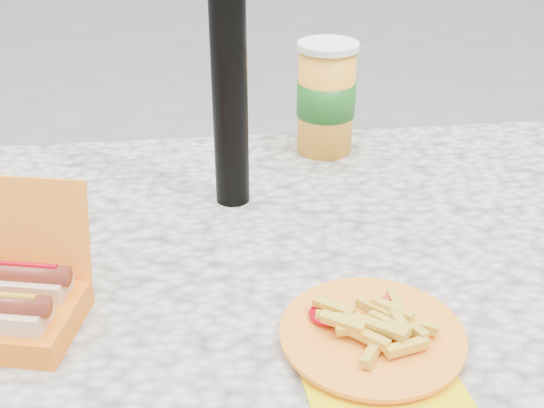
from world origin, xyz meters
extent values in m
cube|color=beige|center=(0.00, 0.00, 0.72)|extent=(1.20, 0.80, 0.05)
cylinder|color=black|center=(0.50, 0.30, 0.35)|extent=(0.07, 0.07, 0.70)
cube|color=orange|center=(-0.27, -0.04, 0.84)|extent=(0.18, 0.07, 0.12)
cube|color=beige|center=(-0.28, -0.08, 0.78)|extent=(0.16, 0.08, 0.04)
cube|color=#EACB00|center=(0.12, -0.27, 0.75)|extent=(0.17, 0.17, 0.00)
cylinder|color=orange|center=(0.13, -0.18, 0.76)|extent=(0.19, 0.19, 0.01)
cylinder|color=orange|center=(0.13, -0.18, 0.76)|extent=(0.20, 0.20, 0.01)
cube|color=gold|center=(0.15, -0.19, 0.78)|extent=(0.03, 0.05, 0.01)
cube|color=gold|center=(0.13, -0.18, 0.77)|extent=(0.05, 0.04, 0.01)
cube|color=gold|center=(0.11, -0.18, 0.77)|extent=(0.03, 0.05, 0.01)
cube|color=gold|center=(0.09, -0.19, 0.78)|extent=(0.05, 0.04, 0.01)
cube|color=gold|center=(0.12, -0.20, 0.78)|extent=(0.04, 0.04, 0.01)
cube|color=gold|center=(0.13, -0.16, 0.78)|extent=(0.04, 0.04, 0.01)
cube|color=gold|center=(0.14, -0.19, 0.78)|extent=(0.04, 0.04, 0.01)
cube|color=gold|center=(0.11, -0.18, 0.78)|extent=(0.05, 0.02, 0.01)
cube|color=gold|center=(0.15, -0.17, 0.78)|extent=(0.04, 0.04, 0.01)
cube|color=gold|center=(0.15, -0.22, 0.77)|extent=(0.05, 0.02, 0.01)
cube|color=gold|center=(0.15, -0.16, 0.77)|extent=(0.05, 0.03, 0.01)
cube|color=gold|center=(0.17, -0.19, 0.77)|extent=(0.05, 0.03, 0.01)
cube|color=gold|center=(0.13, -0.20, 0.78)|extent=(0.05, 0.04, 0.01)
cube|color=gold|center=(0.16, -0.15, 0.78)|extent=(0.01, 0.05, 0.01)
cube|color=gold|center=(0.11, -0.19, 0.78)|extent=(0.05, 0.01, 0.01)
cube|color=gold|center=(0.16, -0.19, 0.78)|extent=(0.03, 0.05, 0.01)
cube|color=gold|center=(0.09, -0.16, 0.77)|extent=(0.05, 0.02, 0.01)
cube|color=gold|center=(0.12, -0.22, 0.77)|extent=(0.04, 0.05, 0.01)
cube|color=gold|center=(0.09, -0.15, 0.78)|extent=(0.05, 0.04, 0.01)
cube|color=gold|center=(0.15, -0.19, 0.78)|extent=(0.02, 0.05, 0.01)
ellipsoid|color=#98000C|center=(0.08, -0.15, 0.77)|extent=(0.04, 0.04, 0.01)
cube|color=#AF2D21|center=(0.13, -0.17, 0.78)|extent=(0.06, 0.07, 0.00)
cylinder|color=#FFA12A|center=(0.17, 0.32, 0.84)|extent=(0.09, 0.09, 0.18)
cylinder|color=#195E1B|center=(0.17, 0.32, 0.84)|extent=(0.10, 0.10, 0.06)
cylinder|color=white|center=(0.17, 0.32, 0.93)|extent=(0.10, 0.10, 0.01)
camera|label=1|loc=(-0.05, -0.74, 1.24)|focal=45.00mm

